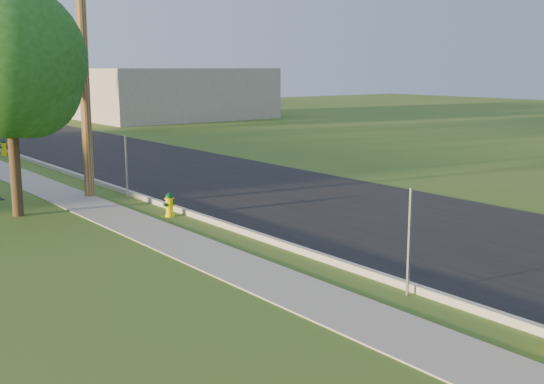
# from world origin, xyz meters

# --- Properties ---
(road) EXTENTS (8.00, 120.00, 0.02)m
(road) POSITION_xyz_m (4.50, 10.00, 0.01)
(road) COLOR black
(road) RESTS_ON ground
(curb) EXTENTS (0.15, 120.00, 0.15)m
(curb) POSITION_xyz_m (0.50, 10.00, 0.07)
(curb) COLOR #A6A398
(curb) RESTS_ON ground
(sidewalk) EXTENTS (1.50, 120.00, 0.03)m
(sidewalk) POSITION_xyz_m (-1.25, 10.00, 0.01)
(sidewalk) COLOR gray
(sidewalk) RESTS_ON ground
(utility_pole_mid) EXTENTS (1.40, 0.32, 9.80)m
(utility_pole_mid) POSITION_xyz_m (-0.60, 17.00, 4.95)
(utility_pole_mid) COLOR brown
(utility_pole_mid) RESTS_ON ground
(sign_post_near) EXTENTS (0.05, 0.04, 2.00)m
(sign_post_near) POSITION_xyz_m (0.25, 4.20, 1.00)
(sign_post_near) COLOR gray
(sign_post_near) RESTS_ON ground
(sign_post_mid) EXTENTS (0.05, 0.04, 2.00)m
(sign_post_mid) POSITION_xyz_m (0.25, 16.00, 1.00)
(sign_post_mid) COLOR gray
(sign_post_mid) RESTS_ON ground
(sign_post_far) EXTENTS (0.05, 0.04, 2.00)m
(sign_post_far) POSITION_xyz_m (0.25, 28.20, 1.00)
(sign_post_far) COLOR gray
(sign_post_far) RESTS_ON ground
(distant_building) EXTENTS (14.00, 10.00, 4.00)m
(distant_building) POSITION_xyz_m (18.00, 45.00, 2.00)
(distant_building) COLOR gray
(distant_building) RESTS_ON ground
(tree_verge) EXTENTS (4.23, 4.23, 6.41)m
(tree_verge) POSITION_xyz_m (-3.26, 15.36, 4.13)
(tree_verge) COLOR #332615
(tree_verge) RESTS_ON ground
(hydrant_mid) EXTENTS (0.36, 0.32, 0.69)m
(hydrant_mid) POSITION_xyz_m (0.00, 12.77, 0.34)
(hydrant_mid) COLOR #EBD400
(hydrant_mid) RESTS_ON ground
(hydrant_far) EXTENTS (0.40, 0.36, 0.78)m
(hydrant_far) POSITION_xyz_m (0.19, 29.25, 0.38)
(hydrant_far) COLOR yellow
(hydrant_far) RESTS_ON ground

